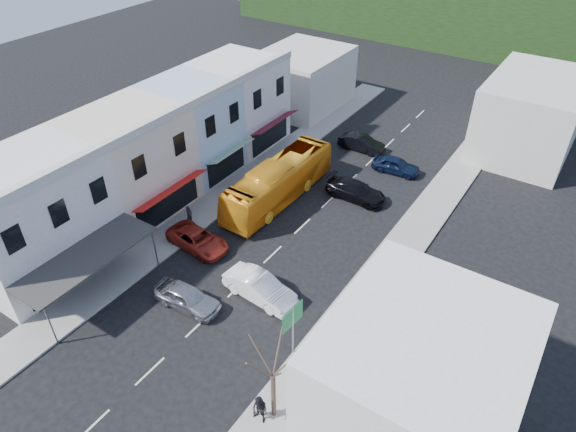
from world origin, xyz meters
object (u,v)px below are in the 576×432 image
object	(u,v)px
car_white	(260,289)
pedestrian_left	(189,216)
street_tree	(273,376)
bus	(279,183)
direction_sign	(293,331)
car_red	(198,239)
traffic_signal	(481,109)
car_silver	(187,298)
pedestrian_right	(260,410)

from	to	relation	value
car_white	pedestrian_left	xyz separation A→B (m)	(-8.87, 3.14, 0.30)
car_white	street_tree	xyz separation A→B (m)	(5.60, -6.50, 2.57)
bus	direction_sign	world-z (taller)	direction_sign
direction_sign	street_tree	bearing A→B (deg)	-64.77
car_white	car_red	bearing A→B (deg)	80.30
car_white	pedestrian_left	distance (m)	9.41
car_white	traffic_signal	world-z (taller)	traffic_signal
pedestrian_left	bus	bearing A→B (deg)	-38.27
car_silver	traffic_signal	bearing A→B (deg)	-16.18
bus	direction_sign	size ratio (longest dim) A/B	3.04
direction_sign	car_red	bearing A→B (deg)	164.31
pedestrian_left	street_tree	size ratio (longest dim) A/B	0.26
car_silver	direction_sign	size ratio (longest dim) A/B	1.15
car_silver	traffic_signal	size ratio (longest dim) A/B	0.90
car_red	pedestrian_right	bearing A→B (deg)	-121.00
traffic_signal	car_white	bearing A→B (deg)	90.01
car_silver	pedestrian_left	world-z (taller)	pedestrian_left
car_silver	pedestrian_left	xyz separation A→B (m)	(-5.52, 6.31, 0.30)
direction_sign	street_tree	world-z (taller)	street_tree
car_white	pedestrian_right	xyz separation A→B (m)	(5.23, -7.17, 0.30)
car_white	direction_sign	world-z (taller)	direction_sign
car_silver	car_white	distance (m)	4.61
bus	pedestrian_left	xyz separation A→B (m)	(-3.50, -6.89, -0.55)
bus	pedestrian_right	xyz separation A→B (m)	(10.60, -17.20, -0.55)
direction_sign	car_white	bearing A→B (deg)	153.61
pedestrian_right	direction_sign	world-z (taller)	direction_sign
bus	car_red	xyz separation A→B (m)	(-1.37, -8.40, -0.85)
car_white	car_red	distance (m)	6.94
pedestrian_right	car_white	bearing A→B (deg)	128.48
bus	direction_sign	distance (m)	15.90
car_red	traffic_signal	bearing A→B (deg)	-15.56
car_red	street_tree	distance (m)	15.00
car_silver	traffic_signal	xyz separation A→B (m)	(7.91, 34.40, 1.73)
pedestrian_right	bus	bearing A→B (deg)	124.02
car_red	traffic_signal	world-z (taller)	traffic_signal
pedestrian_left	pedestrian_right	distance (m)	17.47
car_silver	car_red	distance (m)	5.88
car_silver	direction_sign	distance (m)	7.69
pedestrian_right	car_red	bearing A→B (deg)	146.05
bus	direction_sign	xyz separation A→B (m)	(9.60, -12.67, 0.35)
bus	car_white	xyz separation A→B (m)	(5.37, -10.03, -0.85)
bus	street_tree	distance (m)	19.91
bus	pedestrian_left	size ratio (longest dim) A/B	6.82
car_white	direction_sign	xyz separation A→B (m)	(4.22, -2.64, 1.20)
bus	traffic_signal	size ratio (longest dim) A/B	2.38
car_white	traffic_signal	xyz separation A→B (m)	(4.56, 31.23, 1.73)
bus	car_red	distance (m)	8.55
car_white	car_red	size ratio (longest dim) A/B	0.96
car_red	street_tree	bearing A→B (deg)	-118.03
pedestrian_right	street_tree	world-z (taller)	street_tree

